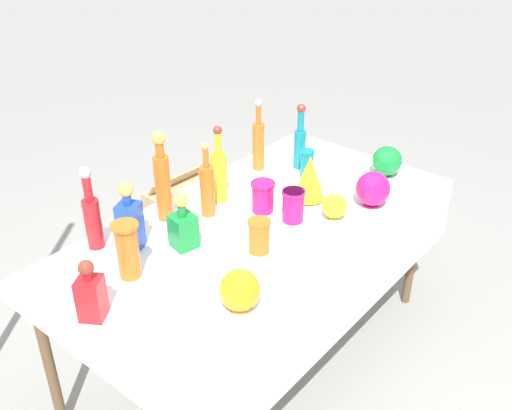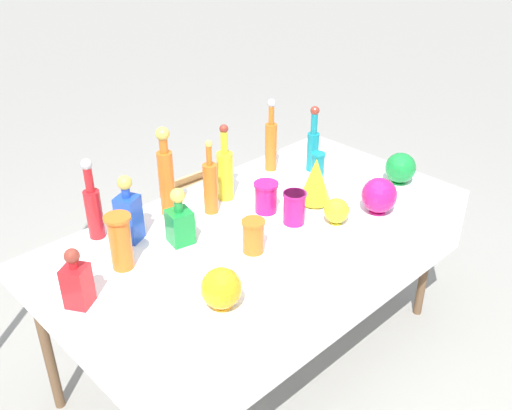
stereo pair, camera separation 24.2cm
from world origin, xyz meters
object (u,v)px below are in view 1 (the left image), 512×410
Objects in this scene: slender_vase_2 at (293,205)px; round_bowl_3 at (240,290)px; square_decanter_0 at (91,294)px; slender_vase_3 at (263,196)px; tall_bottle_5 at (207,188)px; slender_vase_1 at (259,235)px; tall_bottle_0 at (258,142)px; slender_vase_4 at (307,163)px; round_bowl_0 at (387,161)px; slender_vase_0 at (127,249)px; cardboard_box_behind_right at (190,218)px; tall_bottle_2 at (300,142)px; tall_bottle_4 at (92,216)px; round_bowl_1 at (373,189)px; tall_bottle_3 at (219,173)px; tall_bottle_1 at (162,180)px; fluted_vase_0 at (310,177)px; round_bowl_2 at (335,206)px; square_decanter_2 at (130,221)px; square_decanter_1 at (183,226)px; cardboard_box_behind_left at (172,248)px.

round_bowl_3 is (-0.60, -0.21, 0.00)m from slender_vase_2.
slender_vase_3 is at bearing 0.48° from square_decanter_0.
tall_bottle_5 reaches higher than slender_vase_1.
tall_bottle_0 is 2.58× the size of slender_vase_2.
round_bowl_0 is (0.27, -0.30, 0.00)m from slender_vase_4.
slender_vase_0 is 0.48× the size of cardboard_box_behind_right.
slender_vase_1 is (-0.74, -0.33, -0.06)m from tall_bottle_2.
square_decanter_0 reaches higher than round_bowl_3.
square_decanter_0 reaches higher than slender_vase_3.
tall_bottle_2 is 1.15m from tall_bottle_4.
slender_vase_1 is at bearing -31.84° from slender_vase_0.
slender_vase_3 is at bearing 32.18° from round_bowl_3.
tall_bottle_3 is at bearing 124.98° from round_bowl_1.
tall_bottle_2 is at bearing -10.82° from tall_bottle_1.
tall_bottle_5 is 0.75m from round_bowl_1.
tall_bottle_5 is at bearing 177.29° from tall_bottle_2.
slender_vase_0 is 0.70m from slender_vase_3.
tall_bottle_0 is 0.54m from slender_vase_2.
tall_bottle_0 reaches higher than round_bowl_1.
fluted_vase_0 is at bearing -24.61° from slender_vase_3.
round_bowl_0 is 0.53m from round_bowl_2.
fluted_vase_0 is at bearing -11.06° from slender_vase_0.
tall_bottle_2 is 0.81m from slender_vase_1.
tall_bottle_4 is (-1.13, 0.21, 0.00)m from tall_bottle_2.
square_decanter_2 reaches higher than slender_vase_0.
tall_bottle_1 is at bearing 136.40° from round_bowl_1.
square_decanter_2 reaches higher than square_decanter_0.
round_bowl_1 is at bearing -96.44° from slender_vase_4.
slender_vase_4 is (0.72, -0.25, -0.11)m from tall_bottle_1.
tall_bottle_1 reaches higher than slender_vase_3.
tall_bottle_0 reaches higher than tall_bottle_2.
square_decanter_1 is 0.48× the size of cardboard_box_behind_left.
cardboard_box_behind_right is (1.05, 0.56, -0.71)m from tall_bottle_4.
tall_bottle_0 is 3.20× the size of round_bowl_2.
tall_bottle_0 reaches higher than slender_vase_2.
square_decanter_2 is at bearing -175.79° from tall_bottle_0.
fluted_vase_0 reaches higher than round_bowl_3.
tall_bottle_0 reaches higher than cardboard_box_behind_right.
square_decanter_1 is 0.21m from square_decanter_2.
tall_bottle_4 is at bearing 52.04° from square_decanter_0.
tall_bottle_4 reaches higher than cardboard_box_behind_right.
cardboard_box_behind_right is at bearing 52.09° from tall_bottle_5.
slender_vase_4 is 1.06m from round_bowl_3.
cardboard_box_behind_left is at bearing 39.65° from square_decanter_2.
tall_bottle_1 is 0.81m from tall_bottle_2.
square_decanter_0 is 1.11m from round_bowl_2.
slender_vase_1 is at bearing -111.48° from cardboard_box_behind_left.
slender_vase_4 is 0.23m from fluted_vase_0.
tall_bottle_4 reaches higher than slender_vase_4.
square_decanter_1 is 1.17m from cardboard_box_behind_left.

